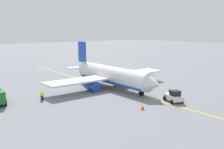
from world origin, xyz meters
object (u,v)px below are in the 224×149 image
object	(u,v)px
airplane	(111,76)
safety_cone_nose	(169,90)
pushback_tug	(174,97)
refueling_worker	(42,96)
safety_cone_wingtip	(143,108)

from	to	relation	value
airplane	safety_cone_nose	distance (m)	13.08
pushback_tug	refueling_worker	distance (m)	23.82
refueling_worker	pushback_tug	bearing A→B (deg)	49.38
pushback_tug	safety_cone_wingtip	distance (m)	7.55
airplane	safety_cone_nose	world-z (taller)	airplane
pushback_tug	refueling_worker	bearing A→B (deg)	-130.62
refueling_worker	safety_cone_nose	distance (m)	25.83
safety_cone_nose	pushback_tug	bearing A→B (deg)	-45.36
safety_cone_wingtip	airplane	bearing A→B (deg)	159.98
airplane	safety_cone_wingtip	bearing A→B (deg)	-20.02
airplane	pushback_tug	distance (m)	16.36
airplane	safety_cone_nose	size ratio (longest dim) A/B	43.74
airplane	safety_cone_wingtip	world-z (taller)	airplane
pushback_tug	refueling_worker	xyz separation A→B (m)	(-15.51, -18.08, -0.19)
airplane	safety_cone_wingtip	size ratio (longest dim) A/B	41.02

